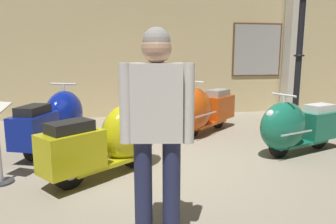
% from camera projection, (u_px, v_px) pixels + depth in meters
% --- Properties ---
extents(ground_plane, '(60.00, 60.00, 0.00)m').
position_uv_depth(ground_plane, '(176.00, 166.00, 4.42)').
color(ground_plane, gray).
extents(showroom_back_wall, '(18.00, 0.63, 3.58)m').
position_uv_depth(showroom_back_wall, '(149.00, 43.00, 7.82)').
color(showroom_back_wall, '#CCB784').
rests_on(showroom_back_wall, ground).
extents(scooter_0, '(1.06, 1.76, 1.04)m').
position_uv_depth(scooter_0, '(56.00, 119.00, 5.24)').
color(scooter_0, black).
rests_on(scooter_0, ground).
extents(scooter_1, '(1.62, 1.38, 1.02)m').
position_uv_depth(scooter_1, '(114.00, 138.00, 4.10)').
color(scooter_1, black).
rests_on(scooter_1, ground).
extents(scooter_2, '(1.61, 1.51, 1.05)m').
position_uv_depth(scooter_2, '(202.00, 110.00, 6.11)').
color(scooter_2, black).
rests_on(scooter_2, ground).
extents(scooter_3, '(1.62, 0.93, 0.95)m').
position_uv_depth(scooter_3, '(295.00, 127.00, 4.89)').
color(scooter_3, black).
rests_on(scooter_3, ground).
extents(lamppost, '(0.33, 0.33, 2.89)m').
position_uv_depth(lamppost, '(300.00, 42.00, 5.80)').
color(lamppost, black).
rests_on(lamppost, ground).
extents(visitor_0, '(0.58, 0.33, 1.73)m').
position_uv_depth(visitor_0, '(157.00, 122.00, 2.51)').
color(visitor_0, black).
rests_on(visitor_0, ground).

